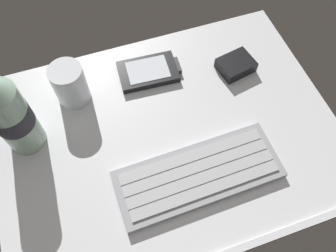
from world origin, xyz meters
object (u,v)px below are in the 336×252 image
handheld_device (149,72)px  water_bottle (10,115)px  charger_block (236,65)px  keyboard (198,174)px  juice_cup (70,85)px

handheld_device → water_bottle: (-25.87, -7.46, 8.28)cm
charger_block → water_bottle: bearing=-176.3°
charger_block → keyboard: bearing=-129.1°
keyboard → juice_cup: size_ratio=3.43×
handheld_device → water_bottle: size_ratio=0.63×
keyboard → charger_block: bearing=50.9°
keyboard → handheld_device: bearing=93.3°
keyboard → juice_cup: bearing=125.9°
juice_cup → charger_block: (33.32, -3.88, -2.71)cm
keyboard → juice_cup: juice_cup is taller
handheld_device → juice_cup: 16.09cm
juice_cup → charger_block: size_ratio=1.21×
keyboard → handheld_device: keyboard is taller
keyboard → water_bottle: size_ratio=1.40×
keyboard → water_bottle: bearing=148.0°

